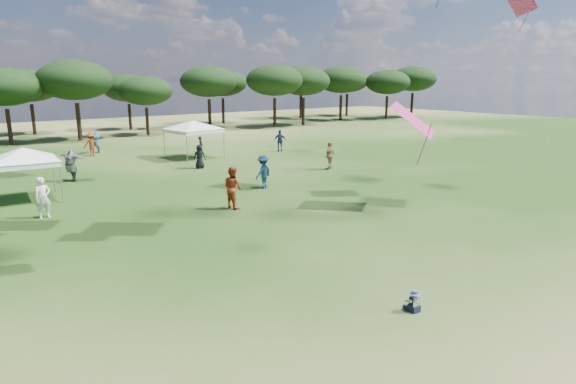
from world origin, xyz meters
The scene contains 6 objects.
ground centered at (0.00, 0.00, 0.00)m, with size 140.00×140.00×0.00m, color #264615.
tree_line centered at (2.39, 47.41, 5.42)m, with size 108.78×17.63×7.77m.
tent_left centered at (-5.36, 20.96, 2.46)m, with size 5.79×5.79×2.89m.
tent_right centered at (7.02, 27.66, 2.67)m, with size 6.75×6.75×3.10m.
toddler centered at (0.11, 2.06, 0.25)m, with size 0.40×0.44×0.57m.
festival_crowd centered at (-1.02, 24.62, 0.88)m, with size 30.76×22.86×1.92m.
Camera 1 is at (-9.32, -4.88, 5.78)m, focal length 30.00 mm.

